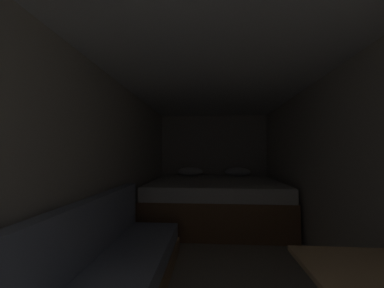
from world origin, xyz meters
name	(u,v)px	position (x,y,z in m)	size (l,w,h in m)	color
ground_plane	(218,267)	(0.00, 2.00, 0.00)	(7.45, 7.45, 0.00)	#B2A893
wall_back	(214,162)	(0.00, 4.75, 1.05)	(2.47, 0.05, 2.10)	beige
wall_left	(111,170)	(-1.21, 2.00, 1.05)	(0.05, 5.45, 2.10)	beige
wall_right	(332,171)	(1.21, 2.00, 1.05)	(0.05, 5.45, 2.10)	beige
ceiling_slab	(217,74)	(0.00, 2.00, 2.12)	(2.47, 5.45, 0.05)	white
bed	(215,201)	(0.00, 3.68, 0.38)	(2.25, 2.02, 0.94)	brown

